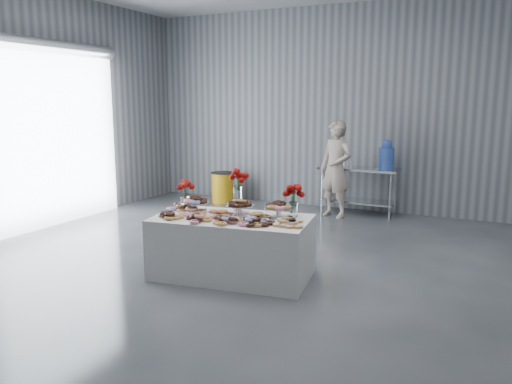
{
  "coord_description": "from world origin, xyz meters",
  "views": [
    {
      "loc": [
        2.98,
        -5.25,
        2.15
      ],
      "look_at": [
        0.28,
        0.34,
        1.02
      ],
      "focal_mm": 35.0,
      "sensor_mm": 36.0,
      "label": 1
    }
  ],
  "objects_px": {
    "prep_table": "(359,182)",
    "person": "(336,169)",
    "display_table": "(232,247)",
    "water_jug": "(386,156)",
    "trash_barrel": "(223,187)"
  },
  "relations": [
    {
      "from": "prep_table",
      "to": "person",
      "type": "bearing_deg",
      "value": -127.43
    },
    {
      "from": "display_table",
      "to": "person",
      "type": "distance_m",
      "value": 3.74
    },
    {
      "from": "water_jug",
      "to": "trash_barrel",
      "type": "height_order",
      "value": "water_jug"
    },
    {
      "from": "person",
      "to": "trash_barrel",
      "type": "distance_m",
      "value": 2.65
    },
    {
      "from": "person",
      "to": "display_table",
      "type": "bearing_deg",
      "value": -73.4
    },
    {
      "from": "prep_table",
      "to": "water_jug",
      "type": "xyz_separation_m",
      "value": [
        0.5,
        -0.0,
        0.53
      ]
    },
    {
      "from": "display_table",
      "to": "trash_barrel",
      "type": "distance_m",
      "value": 4.63
    },
    {
      "from": "display_table",
      "to": "prep_table",
      "type": "relative_size",
      "value": 1.27
    },
    {
      "from": "display_table",
      "to": "person",
      "type": "relative_size",
      "value": 1.05
    },
    {
      "from": "display_table",
      "to": "trash_barrel",
      "type": "xyz_separation_m",
      "value": [
        -2.38,
        3.97,
        -0.05
      ]
    },
    {
      "from": "prep_table",
      "to": "trash_barrel",
      "type": "distance_m",
      "value": 2.92
    },
    {
      "from": "person",
      "to": "prep_table",
      "type": "bearing_deg",
      "value": 72.17
    },
    {
      "from": "prep_table",
      "to": "person",
      "type": "relative_size",
      "value": 0.83
    },
    {
      "from": "water_jug",
      "to": "person",
      "type": "xyz_separation_m",
      "value": [
        -0.83,
        -0.43,
        -0.24
      ]
    },
    {
      "from": "display_table",
      "to": "person",
      "type": "bearing_deg",
      "value": 87.0
    }
  ]
}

